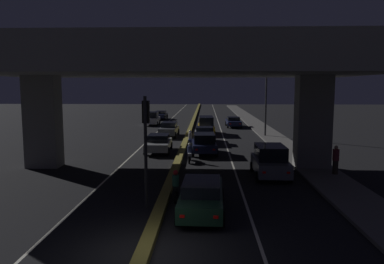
{
  "coord_description": "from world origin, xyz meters",
  "views": [
    {
      "loc": [
        1.92,
        -11.08,
        5.26
      ],
      "look_at": [
        0.69,
        21.72,
        1.25
      ],
      "focal_mm": 35.0,
      "sensor_mm": 36.0,
      "label": 1
    }
  ],
  "objects_px": {
    "car_grey_second": "(270,161)",
    "car_silver_lead_oncoming": "(159,143)",
    "motorcycle_black_filtering_near": "(176,187)",
    "motorcycle_white_filtering_mid": "(190,154)",
    "street_lamp": "(264,87)",
    "car_white_third_oncoming": "(152,118)",
    "car_dark_blue_fourth_oncoming": "(161,115)",
    "pedestrian_on_sidewalk": "(336,160)",
    "car_silver_fourth": "(204,135)",
    "car_dark_green_lead": "(202,195)",
    "motorcycle_blue_filtering_far": "(190,140)",
    "traffic_light_left_of_median": "(146,132)",
    "car_dark_blue_third": "(204,143)",
    "car_grey_second_oncoming": "(169,129)",
    "car_taxi_yellow_fifth": "(206,125)",
    "car_dark_blue_sixth": "(233,122)"
  },
  "relations": [
    {
      "from": "car_dark_green_lead",
      "to": "car_dark_blue_sixth",
      "type": "height_order",
      "value": "car_dark_green_lead"
    },
    {
      "from": "street_lamp",
      "to": "car_dark_blue_fourth_oncoming",
      "type": "xyz_separation_m",
      "value": [
        -13.26,
        20.64,
        -4.45
      ]
    },
    {
      "from": "car_silver_lead_oncoming",
      "to": "pedestrian_on_sidewalk",
      "type": "relative_size",
      "value": 2.64
    },
    {
      "from": "street_lamp",
      "to": "car_silver_fourth",
      "type": "distance_m",
      "value": 8.67
    },
    {
      "from": "car_grey_second",
      "to": "car_silver_lead_oncoming",
      "type": "bearing_deg",
      "value": 43.67
    },
    {
      "from": "street_lamp",
      "to": "car_dark_blue_fourth_oncoming",
      "type": "distance_m",
      "value": 24.93
    },
    {
      "from": "traffic_light_left_of_median",
      "to": "car_dark_blue_third",
      "type": "relative_size",
      "value": 1.22
    },
    {
      "from": "car_dark_blue_fourth_oncoming",
      "to": "car_dark_green_lead",
      "type": "bearing_deg",
      "value": 10.42
    },
    {
      "from": "street_lamp",
      "to": "car_silver_lead_oncoming",
      "type": "height_order",
      "value": "street_lamp"
    },
    {
      "from": "motorcycle_blue_filtering_far",
      "to": "car_dark_blue_fourth_oncoming",
      "type": "bearing_deg",
      "value": 16.33
    },
    {
      "from": "street_lamp",
      "to": "car_taxi_yellow_fifth",
      "type": "relative_size",
      "value": 1.83
    },
    {
      "from": "car_dark_green_lead",
      "to": "pedestrian_on_sidewalk",
      "type": "xyz_separation_m",
      "value": [
        7.76,
        6.64,
        0.25
      ]
    },
    {
      "from": "car_taxi_yellow_fifth",
      "to": "motorcycle_white_filtering_mid",
      "type": "relative_size",
      "value": 2.7
    },
    {
      "from": "car_silver_lead_oncoming",
      "to": "motorcycle_blue_filtering_far",
      "type": "distance_m",
      "value": 3.72
    },
    {
      "from": "street_lamp",
      "to": "car_dark_blue_third",
      "type": "xyz_separation_m",
      "value": [
        -6.09,
        -10.18,
        -4.33
      ]
    },
    {
      "from": "car_dark_green_lead",
      "to": "motorcycle_black_filtering_near",
      "type": "height_order",
      "value": "car_dark_green_lead"
    },
    {
      "from": "car_taxi_yellow_fifth",
      "to": "car_grey_second_oncoming",
      "type": "height_order",
      "value": "car_taxi_yellow_fifth"
    },
    {
      "from": "motorcycle_black_filtering_near",
      "to": "motorcycle_white_filtering_mid",
      "type": "bearing_deg",
      "value": -5.53
    },
    {
      "from": "car_silver_fourth",
      "to": "motorcycle_blue_filtering_far",
      "type": "bearing_deg",
      "value": 149.05
    },
    {
      "from": "car_white_third_oncoming",
      "to": "car_dark_blue_fourth_oncoming",
      "type": "relative_size",
      "value": 0.9
    },
    {
      "from": "car_silver_lead_oncoming",
      "to": "motorcycle_white_filtering_mid",
      "type": "height_order",
      "value": "car_silver_lead_oncoming"
    },
    {
      "from": "car_silver_fourth",
      "to": "car_silver_lead_oncoming",
      "type": "relative_size",
      "value": 1.01
    },
    {
      "from": "pedestrian_on_sidewalk",
      "to": "car_silver_fourth",
      "type": "bearing_deg",
      "value": 120.73
    },
    {
      "from": "car_dark_blue_third",
      "to": "motorcycle_black_filtering_near",
      "type": "relative_size",
      "value": 2.25
    },
    {
      "from": "car_dark_green_lead",
      "to": "motorcycle_blue_filtering_far",
      "type": "distance_m",
      "value": 17.44
    },
    {
      "from": "street_lamp",
      "to": "motorcycle_blue_filtering_far",
      "type": "relative_size",
      "value": 5.06
    },
    {
      "from": "car_white_third_oncoming",
      "to": "motorcycle_black_filtering_near",
      "type": "relative_size",
      "value": 2.26
    },
    {
      "from": "car_dark_blue_fourth_oncoming",
      "to": "motorcycle_black_filtering_near",
      "type": "height_order",
      "value": "motorcycle_black_filtering_near"
    },
    {
      "from": "motorcycle_white_filtering_mid",
      "to": "car_dark_blue_fourth_oncoming",
      "type": "bearing_deg",
      "value": 11.56
    },
    {
      "from": "motorcycle_white_filtering_mid",
      "to": "motorcycle_blue_filtering_far",
      "type": "distance_m",
      "value": 6.84
    },
    {
      "from": "car_dark_green_lead",
      "to": "car_silver_lead_oncoming",
      "type": "distance_m",
      "value": 15.02
    },
    {
      "from": "car_dark_green_lead",
      "to": "car_white_third_oncoming",
      "type": "xyz_separation_m",
      "value": [
        -7.21,
        35.55,
        0.17
      ]
    },
    {
      "from": "street_lamp",
      "to": "car_grey_second_oncoming",
      "type": "bearing_deg",
      "value": 179.77
    },
    {
      "from": "car_dark_blue_sixth",
      "to": "car_silver_lead_oncoming",
      "type": "distance_m",
      "value": 20.47
    },
    {
      "from": "car_silver_fourth",
      "to": "motorcycle_white_filtering_mid",
      "type": "bearing_deg",
      "value": 171.96
    },
    {
      "from": "car_grey_second",
      "to": "car_dark_blue_fourth_oncoming",
      "type": "xyz_separation_m",
      "value": [
        -11.07,
        38.15,
        -0.22
      ]
    },
    {
      "from": "motorcycle_black_filtering_near",
      "to": "pedestrian_on_sidewalk",
      "type": "bearing_deg",
      "value": -65.11
    },
    {
      "from": "car_grey_second_oncoming",
      "to": "motorcycle_white_filtering_mid",
      "type": "relative_size",
      "value": 2.44
    },
    {
      "from": "street_lamp",
      "to": "car_white_third_oncoming",
      "type": "bearing_deg",
      "value": 139.0
    },
    {
      "from": "car_dark_blue_sixth",
      "to": "car_white_third_oncoming",
      "type": "distance_m",
      "value": 11.11
    },
    {
      "from": "car_dark_blue_fourth_oncoming",
      "to": "car_silver_lead_oncoming",
      "type": "bearing_deg",
      "value": 7.95
    },
    {
      "from": "motorcycle_black_filtering_near",
      "to": "motorcycle_blue_filtering_far",
      "type": "distance_m",
      "value": 15.67
    },
    {
      "from": "car_taxi_yellow_fifth",
      "to": "motorcycle_blue_filtering_far",
      "type": "bearing_deg",
      "value": 169.12
    },
    {
      "from": "car_dark_green_lead",
      "to": "car_taxi_yellow_fifth",
      "type": "relative_size",
      "value": 1.0
    },
    {
      "from": "street_lamp",
      "to": "car_dark_blue_sixth",
      "type": "relative_size",
      "value": 1.89
    },
    {
      "from": "motorcycle_black_filtering_near",
      "to": "motorcycle_white_filtering_mid",
      "type": "xyz_separation_m",
      "value": [
        0.27,
        8.84,
        -0.02
      ]
    },
    {
      "from": "street_lamp",
      "to": "car_dark_blue_third",
      "type": "bearing_deg",
      "value": -120.9
    },
    {
      "from": "car_silver_lead_oncoming",
      "to": "car_white_third_oncoming",
      "type": "xyz_separation_m",
      "value": [
        -3.56,
        20.98,
        0.19
      ]
    },
    {
      "from": "car_dark_green_lead",
      "to": "car_dark_blue_fourth_oncoming",
      "type": "bearing_deg",
      "value": 10.83
    },
    {
      "from": "car_dark_blue_sixth",
      "to": "motorcycle_black_filtering_near",
      "type": "relative_size",
      "value": 2.64
    }
  ]
}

